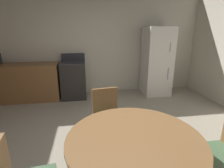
% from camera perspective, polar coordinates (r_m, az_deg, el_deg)
% --- Properties ---
extents(ground_plane, '(14.00, 14.00, 0.00)m').
position_cam_1_polar(ground_plane, '(2.54, -2.91, -23.70)').
color(ground_plane, '#A89E89').
extents(wall_back, '(6.12, 0.12, 2.70)m').
position_cam_1_polar(wall_back, '(4.75, -6.81, 13.29)').
color(wall_back, silver).
rests_on(wall_back, ground).
extents(kitchen_counter, '(1.92, 0.60, 0.90)m').
position_cam_1_polar(kitchen_counter, '(4.79, -28.29, 0.41)').
color(kitchen_counter, olive).
rests_on(kitchen_counter, ground).
extents(oven_range, '(0.60, 0.60, 1.10)m').
position_cam_1_polar(oven_range, '(4.51, -12.50, 1.40)').
color(oven_range, '#2D2B28').
rests_on(oven_range, ground).
extents(refrigerator, '(0.68, 0.68, 1.76)m').
position_cam_1_polar(refrigerator, '(4.73, 14.51, 7.12)').
color(refrigerator, white).
rests_on(refrigerator, ground).
extents(dining_table, '(1.22, 1.22, 0.76)m').
position_cam_1_polar(dining_table, '(1.70, 7.29, -21.28)').
color(dining_table, olive).
rests_on(dining_table, ground).
extents(chair_north, '(0.45, 0.45, 0.87)m').
position_cam_1_polar(chair_north, '(2.53, -1.67, -10.11)').
color(chair_north, olive).
rests_on(chair_north, ground).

